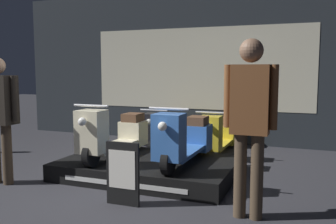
{
  "coord_description": "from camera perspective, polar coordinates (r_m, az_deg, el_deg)",
  "views": [
    {
      "loc": [
        2.26,
        -3.85,
        1.52
      ],
      "look_at": [
        0.04,
        1.88,
        0.83
      ],
      "focal_mm": 40.0,
      "sensor_mm": 36.0,
      "label": 1
    }
  ],
  "objects": [
    {
      "name": "ground_plane",
      "position": [
        4.71,
        -8.97,
        -12.49
      ],
      "size": [
        30.0,
        30.0,
        0.0
      ],
      "primitive_type": "plane",
      "color": "#2D2D33"
    },
    {
      "name": "shop_wall_back",
      "position": [
        7.95,
        4.72,
        6.94
      ],
      "size": [
        8.51,
        0.09,
        3.2
      ],
      "color": "#23282D",
      "rests_on": "ground_plane"
    },
    {
      "name": "display_platform",
      "position": [
        5.44,
        -2.97,
        -8.5
      ],
      "size": [
        2.44,
        1.59,
        0.24
      ],
      "color": "black",
      "rests_on": "ground_plane"
    },
    {
      "name": "scooter_display_left",
      "position": [
        5.59,
        -8.16,
        -3.39
      ],
      "size": [
        0.51,
        1.68,
        0.83
      ],
      "color": "black",
      "rests_on": "display_platform"
    },
    {
      "name": "scooter_display_right",
      "position": [
        5.15,
        2.58,
        -4.17
      ],
      "size": [
        0.51,
        1.68,
        0.83
      ],
      "color": "black",
      "rests_on": "display_platform"
    },
    {
      "name": "scooter_backrow_0",
      "position": [
        7.24,
        -0.25,
        -3.01
      ],
      "size": [
        0.51,
        1.68,
        0.83
      ],
      "color": "black",
      "rests_on": "ground_plane"
    },
    {
      "name": "scooter_backrow_1",
      "position": [
        6.93,
        7.73,
        -3.49
      ],
      "size": [
        0.51,
        1.68,
        0.83
      ],
      "color": "black",
      "rests_on": "ground_plane"
    },
    {
      "name": "person_right_browsing",
      "position": [
        3.84,
        12.38,
        -0.45
      ],
      "size": [
        0.54,
        0.24,
        1.83
      ],
      "color": "#473828",
      "rests_on": "ground_plane"
    },
    {
      "name": "price_sign_board",
      "position": [
        4.28,
        -6.92,
        -9.29
      ],
      "size": [
        0.4,
        0.04,
        0.72
      ],
      "color": "black",
      "rests_on": "ground_plane"
    }
  ]
}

